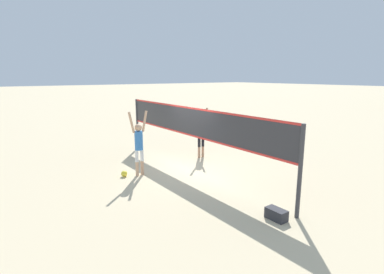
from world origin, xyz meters
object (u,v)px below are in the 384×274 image
volleyball (124,174)px  gear_bag (276,214)px  volleyball_net (192,126)px  player_spiker (139,142)px  player_blocker (201,132)px

volleyball → gear_bag: (5.14, 1.72, 0.03)m
volleyball_net → volleyball: volleyball_net is taller
player_spiker → volleyball: 1.22m
player_blocker → volleyball_net: bearing=43.0°
volleyball_net → gear_bag: size_ratio=17.28×
player_blocker → gear_bag: size_ratio=4.07×
player_blocker → gear_bag: player_blocker is taller
player_spiker → player_blocker: (-0.60, 3.17, -0.09)m
player_blocker → gear_bag: 5.97m
player_spiker → gear_bag: 5.21m
volleyball → gear_bag: 5.42m
player_blocker → volleyball: (0.41, -3.68, -1.00)m
player_spiker → volleyball_net: bearing=-24.2°
volleyball_net → player_spiker: volleyball_net is taller
volleyball → gear_bag: gear_bag is taller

